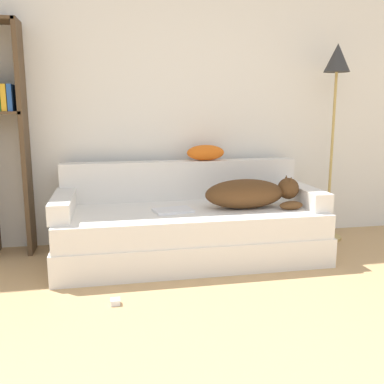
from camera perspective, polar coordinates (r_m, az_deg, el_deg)
The scene contains 11 objects.
wall_back at distance 3.92m, azimuth 0.31°, elevation 13.45°, with size 8.12×0.06×2.70m.
couch at distance 3.45m, azimuth -0.31°, elevation -5.54°, with size 2.08×0.91×0.41m.
couch_backrest at distance 3.73m, azimuth -1.44°, elevation 1.62°, with size 2.04×0.15×0.33m.
couch_arm_left at distance 3.33m, azimuth -16.82°, elevation -1.65°, with size 0.15×0.72×0.14m.
couch_arm_right at distance 3.68m, azimuth 14.63°, elevation -0.39°, with size 0.15×0.72×0.14m.
dog at distance 3.41m, azimuth 7.83°, elevation -0.17°, with size 0.77×0.30×0.25m.
laptop at distance 3.29m, azimuth -2.55°, elevation -2.46°, with size 0.32×0.25×0.02m.
throw_pillow at distance 3.74m, azimuth 1.82°, elevation 5.27°, with size 0.33×0.18×0.13m.
bookshelf at distance 3.74m, azimuth -23.77°, elevation 7.82°, with size 0.33×0.26×1.86m.
floor_lamp at distance 4.03m, azimuth 18.61°, elevation 13.23°, with size 0.26×0.26×1.74m.
power_adapter at distance 2.75m, azimuth -10.18°, elevation -14.21°, with size 0.06×0.06×0.03m.
Camera 1 is at (-0.78, -0.94, 1.18)m, focal length 40.00 mm.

